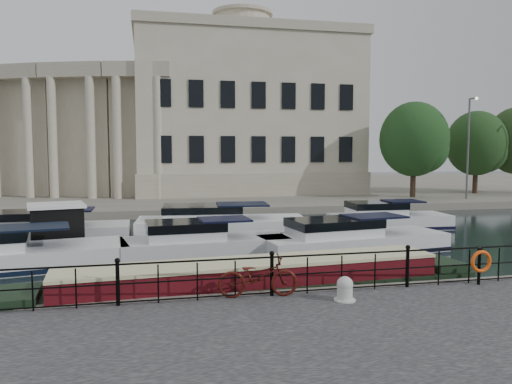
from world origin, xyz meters
TOP-DOWN VIEW (x-y plane):
  - ground_plane at (0.00, 0.00)m, footprint 160.00×160.00m
  - far_bank at (0.00, 39.00)m, footprint 120.00×42.00m
  - railing at (0.00, -2.25)m, footprint 24.14×0.14m
  - civic_building at (-1.00, 34.71)m, footprint 53.55×31.84m
  - lamp_posts at (26.00, 20.70)m, footprint 8.24×1.55m
  - bicycle at (-0.39, -2.28)m, footprint 2.19×0.93m
  - mooring_bollard at (1.75, -3.09)m, footprint 0.57×0.57m
  - life_ring_post at (6.18, -2.53)m, footprint 0.66×0.18m
  - narrowboat at (-0.17, -0.75)m, footprint 14.40×3.01m
  - harbour_hut at (-7.15, 8.16)m, footprint 3.68×3.28m
  - cabin_cruisers at (-0.81, 8.18)m, footprint 27.32×10.78m
  - trees at (25.02, 24.12)m, footprint 17.26×7.65m

SIDE VIEW (x-z plane):
  - ground_plane at x=0.00m, z-range 0.00..0.00m
  - far_bank at x=0.00m, z-range 0.00..0.55m
  - narrowboat at x=-0.17m, z-range -0.40..1.13m
  - cabin_cruisers at x=-0.81m, z-range -0.63..1.36m
  - mooring_bollard at x=1.75m, z-range 0.53..1.17m
  - harbour_hut at x=-7.15m, z-range -0.14..2.05m
  - bicycle at x=-0.39m, z-range 0.55..1.67m
  - railing at x=0.00m, z-range 0.59..1.81m
  - life_ring_post at x=6.18m, z-range 0.69..1.77m
  - lamp_posts at x=26.00m, z-range 0.76..8.83m
  - trees at x=25.02m, z-range 1.11..9.08m
  - civic_building at x=-1.00m, z-range -1.39..15.46m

